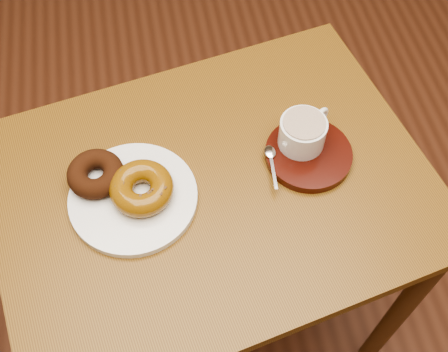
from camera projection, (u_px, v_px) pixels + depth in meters
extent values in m
plane|color=#572D1B|center=(329.00, 348.00, 1.48)|extent=(6.00, 6.00, 0.00)
cube|color=brown|center=(212.00, 188.00, 0.96)|extent=(0.82, 0.68, 0.03)
cylinder|color=#4E2E16|center=(399.00, 312.00, 1.19)|extent=(0.04, 0.04, 0.66)
cylinder|color=#4E2E16|center=(46.00, 228.00, 1.30)|extent=(0.04, 0.04, 0.66)
cylinder|color=#4E2E16|center=(302.00, 143.00, 1.43)|extent=(0.04, 0.04, 0.66)
cylinder|color=white|center=(133.00, 198.00, 0.92)|extent=(0.28, 0.28, 0.01)
torus|color=#32160A|center=(96.00, 174.00, 0.92)|extent=(0.11, 0.11, 0.03)
torus|color=brown|center=(142.00, 188.00, 0.90)|extent=(0.12, 0.12, 0.04)
cube|color=#4B3019|center=(161.00, 179.00, 0.89)|extent=(0.01, 0.00, 0.00)
cube|color=#4B3019|center=(159.00, 173.00, 0.90)|extent=(0.01, 0.01, 0.00)
cube|color=#4B3019|center=(154.00, 169.00, 0.90)|extent=(0.01, 0.01, 0.00)
cube|color=#4B3019|center=(148.00, 166.00, 0.91)|extent=(0.01, 0.01, 0.00)
cube|color=#4B3019|center=(140.00, 165.00, 0.91)|extent=(0.01, 0.01, 0.00)
cube|color=#4B3019|center=(133.00, 167.00, 0.91)|extent=(0.01, 0.01, 0.00)
cube|color=#4B3019|center=(126.00, 171.00, 0.90)|extent=(0.01, 0.01, 0.00)
cube|color=#4B3019|center=(122.00, 176.00, 0.90)|extent=(0.01, 0.01, 0.00)
cube|color=#4B3019|center=(119.00, 183.00, 0.89)|extent=(0.01, 0.01, 0.00)
cube|color=#4B3019|center=(120.00, 189.00, 0.88)|extent=(0.01, 0.01, 0.00)
cube|color=#4B3019|center=(123.00, 195.00, 0.88)|extent=(0.01, 0.01, 0.00)
cube|color=#4B3019|center=(129.00, 199.00, 0.87)|extent=(0.01, 0.01, 0.00)
cube|color=#4B3019|center=(137.00, 201.00, 0.87)|extent=(0.01, 0.01, 0.00)
cube|color=#4B3019|center=(144.00, 200.00, 0.87)|extent=(0.01, 0.01, 0.00)
cube|color=#4B3019|center=(152.00, 197.00, 0.87)|extent=(0.01, 0.01, 0.00)
cube|color=#4B3019|center=(157.00, 192.00, 0.88)|extent=(0.01, 0.01, 0.00)
cube|color=#4B3019|center=(161.00, 186.00, 0.89)|extent=(0.01, 0.01, 0.00)
cylinder|color=black|center=(308.00, 154.00, 0.97)|extent=(0.19, 0.19, 0.02)
cylinder|color=white|center=(302.00, 133.00, 0.95)|extent=(0.08, 0.08, 0.05)
cylinder|color=brown|center=(304.00, 123.00, 0.93)|extent=(0.07, 0.07, 0.00)
torus|color=white|center=(320.00, 117.00, 0.97)|extent=(0.04, 0.03, 0.04)
ellipsoid|color=silver|center=(270.00, 152.00, 0.96)|extent=(0.02, 0.03, 0.01)
cube|color=silver|center=(273.00, 171.00, 0.94)|extent=(0.01, 0.07, 0.00)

